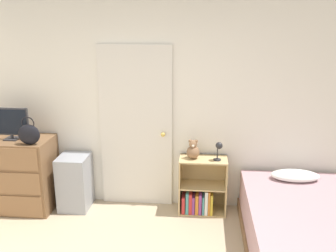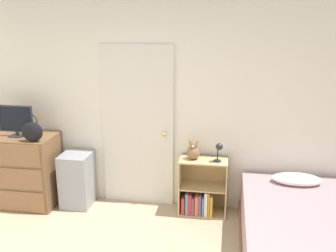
# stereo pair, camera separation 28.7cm
# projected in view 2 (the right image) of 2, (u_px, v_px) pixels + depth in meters

# --- Properties ---
(wall_back) EXTENTS (10.00, 0.06, 2.55)m
(wall_back) POSITION_uv_depth(u_px,v_px,m) (158.00, 107.00, 4.58)
(wall_back) COLOR white
(wall_back) RESTS_ON ground_plane
(door_closed) EXTENTS (0.90, 0.09, 2.03)m
(door_closed) POSITION_uv_depth(u_px,v_px,m) (138.00, 127.00, 4.64)
(door_closed) COLOR silver
(door_closed) RESTS_ON ground_plane
(dresser) EXTENTS (0.82, 0.55, 0.91)m
(dresser) POSITION_uv_depth(u_px,v_px,m) (25.00, 170.00, 4.77)
(dresser) COLOR brown
(dresser) RESTS_ON ground_plane
(tv) EXTENTS (0.45, 0.16, 0.39)m
(tv) POSITION_uv_depth(u_px,v_px,m) (16.00, 120.00, 4.58)
(tv) COLOR #2D2D33
(tv) RESTS_ON dresser
(handbag) EXTENTS (0.26, 0.12, 0.33)m
(handbag) POSITION_uv_depth(u_px,v_px,m) (32.00, 131.00, 4.40)
(handbag) COLOR black
(handbag) RESTS_ON dresser
(storage_bin) EXTENTS (0.36, 0.41, 0.69)m
(storage_bin) POSITION_uv_depth(u_px,v_px,m) (77.00, 179.00, 4.76)
(storage_bin) COLOR #999EA8
(storage_bin) RESTS_ON ground_plane
(bookshelf) EXTENTS (0.58, 0.32, 0.70)m
(bookshelf) POSITION_uv_depth(u_px,v_px,m) (201.00, 193.00, 4.58)
(bookshelf) COLOR tan
(bookshelf) RESTS_ON ground_plane
(teddy_bear) EXTENTS (0.16, 0.16, 0.24)m
(teddy_bear) POSITION_uv_depth(u_px,v_px,m) (193.00, 151.00, 4.44)
(teddy_bear) COLOR #8C6647
(teddy_bear) RESTS_ON bookshelf
(desk_lamp) EXTENTS (0.10, 0.10, 0.23)m
(desk_lamp) POSITION_uv_depth(u_px,v_px,m) (219.00, 149.00, 4.34)
(desk_lamp) COLOR #262628
(desk_lamp) RESTS_ON bookshelf
(bed) EXTENTS (1.23, 1.90, 0.63)m
(bed) POSITION_uv_depth(u_px,v_px,m) (305.00, 236.00, 3.67)
(bed) COLOR brown
(bed) RESTS_ON ground_plane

